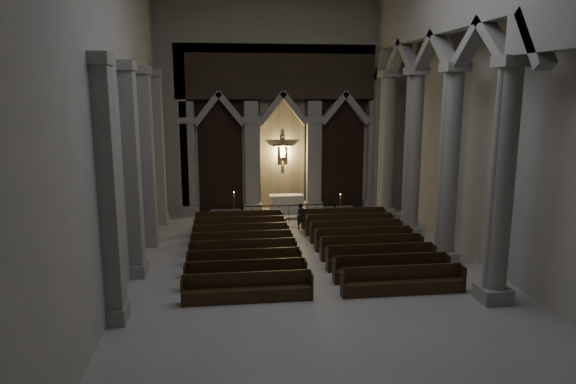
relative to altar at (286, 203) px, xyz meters
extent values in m
plane|color=#A3A19B|center=(-0.09, -10.68, -0.64)|extent=(24.00, 24.00, 0.00)
cube|color=#A6A39B|center=(-0.09, 1.32, 5.36)|extent=(14.00, 0.10, 12.00)
cube|color=#A6A39B|center=(-0.09, -22.68, 5.36)|extent=(14.00, 0.10, 12.00)
cube|color=#A6A39B|center=(-7.09, -10.68, 5.36)|extent=(0.10, 24.00, 12.00)
cube|color=#A6A39B|center=(6.91, -10.68, 5.36)|extent=(0.10, 24.00, 12.00)
cube|color=gray|center=(-5.49, 0.82, 2.56)|extent=(0.80, 0.50, 6.40)
cube|color=gray|center=(-5.49, 0.82, -0.39)|extent=(1.05, 0.70, 0.50)
cube|color=gray|center=(-5.49, 0.82, 4.71)|extent=(1.00, 0.65, 0.35)
cube|color=gray|center=(-1.89, 0.82, 2.56)|extent=(0.80, 0.50, 6.40)
cube|color=gray|center=(-1.89, 0.82, -0.39)|extent=(1.05, 0.70, 0.50)
cube|color=gray|center=(-1.89, 0.82, 4.71)|extent=(1.00, 0.65, 0.35)
cube|color=gray|center=(1.71, 0.82, 2.56)|extent=(0.80, 0.50, 6.40)
cube|color=gray|center=(1.71, 0.82, -0.39)|extent=(1.05, 0.70, 0.50)
cube|color=gray|center=(1.71, 0.82, 4.71)|extent=(1.00, 0.65, 0.35)
cube|color=gray|center=(5.31, 0.82, 2.56)|extent=(0.80, 0.50, 6.40)
cube|color=gray|center=(5.31, 0.82, -0.39)|extent=(1.05, 0.70, 0.50)
cube|color=gray|center=(5.31, 0.82, 4.71)|extent=(1.00, 0.65, 0.35)
cube|color=black|center=(-3.69, 1.17, 2.86)|extent=(2.60, 0.15, 7.00)
cube|color=tan|center=(-0.09, 1.17, 2.86)|extent=(2.60, 0.15, 7.00)
cube|color=black|center=(3.51, 1.17, 2.86)|extent=(2.60, 0.15, 7.00)
cube|color=black|center=(-0.09, 0.82, 7.36)|extent=(12.00, 0.50, 3.00)
cube|color=gray|center=(-6.29, 0.82, 3.86)|extent=(1.60, 0.50, 9.00)
cube|color=gray|center=(6.11, 0.82, 3.86)|extent=(1.60, 0.50, 9.00)
cube|color=gray|center=(-0.09, 0.82, 9.86)|extent=(14.00, 0.50, 3.00)
plane|color=#E9A869|center=(-0.09, 1.14, 2.86)|extent=(1.50, 0.00, 1.50)
cube|color=#52381C|center=(-0.09, 1.05, 2.86)|extent=(0.13, 0.08, 1.80)
cube|color=#52381C|center=(-0.09, 1.05, 3.21)|extent=(1.10, 0.08, 0.13)
cube|color=tan|center=(-0.09, 0.99, 2.81)|extent=(0.26, 0.10, 0.60)
sphere|color=tan|center=(-0.09, 0.99, 3.21)|extent=(0.17, 0.17, 0.17)
cylinder|color=tan|center=(-0.35, 0.99, 3.18)|extent=(0.45, 0.08, 0.08)
cylinder|color=tan|center=(0.17, 0.99, 3.18)|extent=(0.45, 0.08, 0.08)
cube|color=gray|center=(5.41, -1.18, -0.39)|extent=(1.00, 1.00, 0.50)
cylinder|color=gray|center=(5.41, -1.18, 3.36)|extent=(0.70, 0.70, 7.50)
cube|color=gray|center=(5.41, -1.18, 7.21)|extent=(0.95, 0.95, 0.35)
cube|color=gray|center=(5.41, -5.18, -0.39)|extent=(1.00, 1.00, 0.50)
cylinder|color=gray|center=(5.41, -5.18, 3.36)|extent=(0.70, 0.70, 7.50)
cube|color=gray|center=(5.41, -5.18, 7.21)|extent=(0.95, 0.95, 0.35)
cube|color=gray|center=(5.41, -9.18, -0.39)|extent=(1.00, 1.00, 0.50)
cylinder|color=gray|center=(5.41, -9.18, 3.36)|extent=(0.70, 0.70, 7.50)
cube|color=gray|center=(5.41, -9.18, 7.21)|extent=(0.95, 0.95, 0.35)
cube|color=gray|center=(5.41, -13.18, -0.39)|extent=(1.00, 1.00, 0.50)
cylinder|color=gray|center=(5.41, -13.18, 3.36)|extent=(0.70, 0.70, 7.50)
cube|color=gray|center=(5.41, -13.18, 7.21)|extent=(0.95, 0.95, 0.35)
cube|color=gray|center=(5.41, 0.72, 3.96)|extent=(0.55, 1.20, 9.20)
cube|color=gray|center=(-6.84, -1.18, -0.39)|extent=(0.60, 1.00, 0.50)
cube|color=gray|center=(-6.84, -1.18, 3.36)|extent=(0.50, 0.80, 7.50)
cube|color=gray|center=(-6.84, -1.18, 7.21)|extent=(0.60, 1.00, 0.35)
cube|color=gray|center=(-6.84, -5.18, -0.39)|extent=(0.60, 1.00, 0.50)
cube|color=gray|center=(-6.84, -5.18, 3.36)|extent=(0.50, 0.80, 7.50)
cube|color=gray|center=(-6.84, -5.18, 7.21)|extent=(0.60, 1.00, 0.35)
cube|color=gray|center=(-6.84, -9.18, -0.39)|extent=(0.60, 1.00, 0.50)
cube|color=gray|center=(-6.84, -9.18, 3.36)|extent=(0.50, 0.80, 7.50)
cube|color=gray|center=(-6.84, -9.18, 7.21)|extent=(0.60, 1.00, 0.35)
cube|color=gray|center=(-6.84, -13.18, -0.39)|extent=(0.60, 1.00, 0.50)
cube|color=gray|center=(-6.84, -13.18, 3.36)|extent=(0.50, 0.80, 7.50)
cube|color=gray|center=(-6.84, -13.18, 7.21)|extent=(0.60, 1.00, 0.35)
cube|color=gray|center=(-0.09, -0.08, -0.57)|extent=(8.50, 2.60, 0.15)
cube|color=beige|center=(0.00, 0.00, -0.02)|extent=(1.77, 0.69, 0.93)
cube|color=silver|center=(0.00, 0.00, 0.46)|extent=(1.92, 0.77, 0.04)
cube|color=black|center=(-0.09, -1.95, 0.31)|extent=(5.01, 0.05, 0.05)
cube|color=black|center=(-2.59, -1.95, -0.14)|extent=(0.09, 0.09, 1.00)
cube|color=black|center=(2.42, -1.95, -0.14)|extent=(0.09, 0.09, 1.00)
cylinder|color=black|center=(-2.09, -1.95, -0.17)|extent=(0.02, 0.02, 0.92)
cylinder|color=black|center=(-1.59, -1.95, -0.17)|extent=(0.02, 0.02, 0.92)
cylinder|color=black|center=(-1.09, -1.95, -0.17)|extent=(0.02, 0.02, 0.92)
cylinder|color=black|center=(-0.59, -1.95, -0.17)|extent=(0.02, 0.02, 0.92)
cylinder|color=black|center=(-0.09, -1.95, -0.17)|extent=(0.02, 0.02, 0.92)
cylinder|color=black|center=(0.41, -1.95, -0.17)|extent=(0.02, 0.02, 0.92)
cylinder|color=black|center=(0.92, -1.95, -0.17)|extent=(0.02, 0.02, 0.92)
cylinder|color=black|center=(1.42, -1.95, -0.17)|extent=(0.02, 0.02, 0.92)
cylinder|color=black|center=(1.92, -1.95, -0.17)|extent=(0.02, 0.02, 0.92)
cylinder|color=#B19836|center=(-2.99, -1.08, -0.61)|extent=(0.27, 0.27, 0.06)
cylinder|color=#B19836|center=(-2.99, -1.08, 0.03)|extent=(0.04, 0.04, 1.29)
cylinder|color=#B19836|center=(-2.99, -1.08, 0.68)|extent=(0.13, 0.13, 0.02)
cylinder|color=#ECE0C6|center=(-2.99, -1.08, 0.80)|extent=(0.05, 0.05, 0.22)
sphere|color=#F1B254|center=(-2.99, -1.08, 0.93)|extent=(0.05, 0.05, 0.05)
cylinder|color=#B19836|center=(2.83, -1.45, -0.62)|extent=(0.24, 0.24, 0.05)
cylinder|color=#B19836|center=(2.83, -1.45, -0.05)|extent=(0.04, 0.04, 1.14)
cylinder|color=#B19836|center=(2.83, -1.45, 0.52)|extent=(0.12, 0.12, 0.02)
cylinder|color=#ECE0C6|center=(2.83, -1.45, 0.62)|extent=(0.05, 0.05, 0.20)
sphere|color=#F1B254|center=(2.83, -1.45, 0.74)|extent=(0.04, 0.04, 0.04)
cube|color=black|center=(-2.79, -3.17, -0.41)|extent=(4.33, 0.41, 0.46)
cube|color=black|center=(-2.79, -2.98, 0.08)|extent=(4.33, 0.07, 0.52)
cube|color=black|center=(-4.95, -3.17, -0.18)|extent=(0.06, 0.46, 0.93)
cube|color=black|center=(-0.62, -3.17, -0.18)|extent=(0.06, 0.46, 0.93)
cube|color=black|center=(2.61, -3.17, -0.41)|extent=(4.33, 0.41, 0.46)
cube|color=black|center=(2.61, -2.98, 0.08)|extent=(4.33, 0.07, 0.52)
cube|color=black|center=(0.45, -3.17, -0.18)|extent=(0.06, 0.46, 0.93)
cube|color=black|center=(4.78, -3.17, -0.18)|extent=(0.06, 0.46, 0.93)
cube|color=black|center=(-2.79, -4.47, -0.41)|extent=(4.33, 0.41, 0.46)
cube|color=black|center=(-2.79, -4.27, 0.08)|extent=(4.33, 0.07, 0.52)
cube|color=black|center=(-4.95, -4.47, -0.18)|extent=(0.06, 0.46, 0.93)
cube|color=black|center=(-0.62, -4.47, -0.18)|extent=(0.06, 0.46, 0.93)
cube|color=black|center=(2.61, -4.47, -0.41)|extent=(4.33, 0.41, 0.46)
cube|color=black|center=(2.61, -4.27, 0.08)|extent=(4.33, 0.07, 0.52)
cube|color=black|center=(0.45, -4.47, -0.18)|extent=(0.06, 0.46, 0.93)
cube|color=black|center=(4.78, -4.47, -0.18)|extent=(0.06, 0.46, 0.93)
cube|color=black|center=(-2.79, -5.76, -0.41)|extent=(4.33, 0.41, 0.46)
cube|color=black|center=(-2.79, -5.56, 0.08)|extent=(4.33, 0.07, 0.52)
cube|color=black|center=(-4.95, -5.76, -0.18)|extent=(0.06, 0.46, 0.93)
cube|color=black|center=(-0.62, -5.76, -0.18)|extent=(0.06, 0.46, 0.93)
cube|color=black|center=(2.61, -5.76, -0.41)|extent=(4.33, 0.41, 0.46)
cube|color=black|center=(2.61, -5.56, 0.08)|extent=(4.33, 0.07, 0.52)
cube|color=black|center=(0.45, -5.76, -0.18)|extent=(0.06, 0.46, 0.93)
cube|color=black|center=(4.78, -5.76, -0.18)|extent=(0.06, 0.46, 0.93)
cube|color=black|center=(-2.79, -7.05, -0.41)|extent=(4.33, 0.41, 0.46)
cube|color=black|center=(-2.79, -6.86, 0.08)|extent=(4.33, 0.07, 0.52)
cube|color=black|center=(-4.95, -7.05, -0.18)|extent=(0.06, 0.46, 0.93)
cube|color=black|center=(-0.62, -7.05, -0.18)|extent=(0.06, 0.46, 0.93)
cube|color=black|center=(2.61, -7.05, -0.41)|extent=(4.33, 0.41, 0.46)
cube|color=black|center=(2.61, -6.86, 0.08)|extent=(4.33, 0.07, 0.52)
cube|color=black|center=(0.45, -7.05, -0.18)|extent=(0.06, 0.46, 0.93)
cube|color=black|center=(4.78, -7.05, -0.18)|extent=(0.06, 0.46, 0.93)
cube|color=black|center=(-2.79, -8.35, -0.41)|extent=(4.33, 0.41, 0.46)
cube|color=black|center=(-2.79, -8.15, 0.08)|extent=(4.33, 0.07, 0.52)
cube|color=black|center=(-4.95, -8.35, -0.18)|extent=(0.06, 0.46, 0.93)
cube|color=black|center=(-0.62, -8.35, -0.18)|extent=(0.06, 0.46, 0.93)
cube|color=black|center=(2.61, -8.35, -0.41)|extent=(4.33, 0.41, 0.46)
cube|color=black|center=(2.61, -8.15, 0.08)|extent=(4.33, 0.07, 0.52)
cube|color=black|center=(0.45, -8.35, -0.18)|extent=(0.06, 0.46, 0.93)
cube|color=black|center=(4.78, -8.35, -0.18)|extent=(0.06, 0.46, 0.93)
cube|color=black|center=(-2.79, -9.64, -0.41)|extent=(4.33, 0.41, 0.46)
cube|color=black|center=(-2.79, -9.44, 0.08)|extent=(4.33, 0.07, 0.52)
cube|color=black|center=(-4.95, -9.64, -0.18)|extent=(0.06, 0.46, 0.93)
cube|color=black|center=(-0.62, -9.64, -0.18)|extent=(0.06, 0.46, 0.93)
cube|color=black|center=(2.61, -9.64, -0.41)|extent=(4.33, 0.41, 0.46)
cube|color=black|center=(2.61, -9.44, 0.08)|extent=(4.33, 0.07, 0.52)
cube|color=black|center=(0.45, -9.64, -0.18)|extent=(0.06, 0.46, 0.93)
cube|color=black|center=(4.78, -9.64, -0.18)|extent=(0.06, 0.46, 0.93)
cube|color=black|center=(-2.79, -10.93, -0.41)|extent=(4.33, 0.41, 0.46)
cube|color=black|center=(-2.79, -10.74, 0.08)|extent=(4.33, 0.07, 0.52)
cube|color=black|center=(-4.95, -10.93, -0.18)|extent=(0.06, 0.46, 0.93)
cube|color=black|center=(-0.62, -10.93, -0.18)|extent=(0.06, 0.46, 0.93)
cube|color=black|center=(2.61, -10.93, -0.41)|extent=(4.33, 0.41, 0.46)
cube|color=black|center=(2.61, -10.74, 0.08)|extent=(4.33, 0.07, 0.52)
cube|color=black|center=(0.45, -10.93, -0.18)|extent=(0.06, 0.46, 0.93)
cube|color=black|center=(4.78, -10.93, -0.18)|extent=(0.06, 0.46, 0.93)
cube|color=black|center=(-2.79, -12.23, -0.41)|extent=(4.33, 0.41, 0.46)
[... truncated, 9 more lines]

